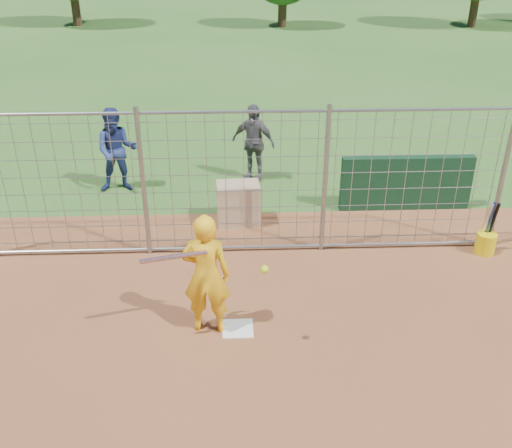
{
  "coord_description": "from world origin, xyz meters",
  "views": [
    {
      "loc": [
        -0.02,
        -6.67,
        5.01
      ],
      "look_at": [
        0.3,
        0.8,
        1.15
      ],
      "focal_mm": 40.0,
      "sensor_mm": 36.0,
      "label": 1
    }
  ],
  "objects_px": {
    "batter": "(206,275)",
    "bystander_a": "(117,150)",
    "bystander_b": "(253,143)",
    "equipment_bin": "(238,204)",
    "bucket_with_bats": "(486,240)"
  },
  "relations": [
    {
      "from": "batter",
      "to": "bucket_with_bats",
      "type": "bearing_deg",
      "value": -152.29
    },
    {
      "from": "bystander_a",
      "to": "bystander_b",
      "type": "height_order",
      "value": "bystander_a"
    },
    {
      "from": "bystander_a",
      "to": "bystander_b",
      "type": "xyz_separation_m",
      "value": [
        2.88,
        0.49,
        -0.04
      ]
    },
    {
      "from": "bystander_a",
      "to": "equipment_bin",
      "type": "height_order",
      "value": "bystander_a"
    },
    {
      "from": "bystander_a",
      "to": "bystander_b",
      "type": "distance_m",
      "value": 2.92
    },
    {
      "from": "bystander_a",
      "to": "equipment_bin",
      "type": "relative_size",
      "value": 2.26
    },
    {
      "from": "bystander_a",
      "to": "bucket_with_bats",
      "type": "bearing_deg",
      "value": -28.79
    },
    {
      "from": "bystander_b",
      "to": "equipment_bin",
      "type": "height_order",
      "value": "bystander_b"
    },
    {
      "from": "batter",
      "to": "bystander_b",
      "type": "distance_m",
      "value": 5.48
    },
    {
      "from": "batter",
      "to": "equipment_bin",
      "type": "relative_size",
      "value": 2.24
    },
    {
      "from": "bystander_b",
      "to": "equipment_bin",
      "type": "relative_size",
      "value": 2.16
    },
    {
      "from": "bystander_a",
      "to": "bucket_with_bats",
      "type": "distance_m",
      "value": 7.44
    },
    {
      "from": "equipment_bin",
      "to": "batter",
      "type": "bearing_deg",
      "value": -101.56
    },
    {
      "from": "bystander_a",
      "to": "equipment_bin",
      "type": "xyz_separation_m",
      "value": [
        2.52,
        -1.65,
        -0.5
      ]
    },
    {
      "from": "batter",
      "to": "bystander_a",
      "type": "height_order",
      "value": "bystander_a"
    }
  ]
}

